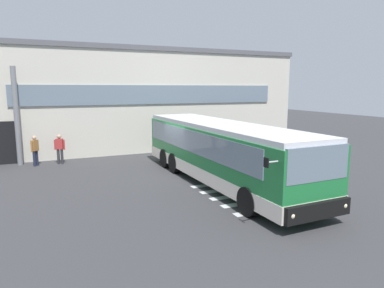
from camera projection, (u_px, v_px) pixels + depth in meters
name	position (u px, v px, depth m)	size (l,w,h in m)	color
ground_plane	(176.00, 174.00, 16.99)	(80.00, 90.00, 0.02)	#353538
bay_paint_stripes	(259.00, 193.00, 13.98)	(4.40, 3.96, 0.01)	silver
terminal_building	(114.00, 98.00, 26.70)	(25.03, 13.80, 6.86)	beige
entry_support_column	(17.00, 117.00, 18.60)	(0.28, 0.28, 5.38)	slate
bus_main_foreground	(221.00, 154.00, 15.24)	(3.02, 11.81, 2.70)	#1E7238
passenger_near_column	(35.00, 149.00, 18.64)	(0.40, 0.49, 1.68)	#1E2338
passenger_by_doorway	(60.00, 147.00, 19.17)	(0.55, 0.47, 1.68)	#2D2D33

